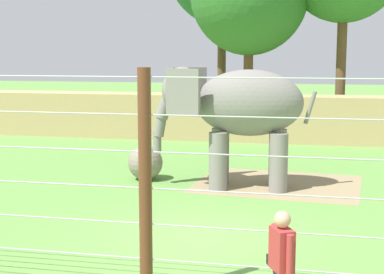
% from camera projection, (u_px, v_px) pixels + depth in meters
% --- Properties ---
extents(ground_plane, '(120.00, 120.00, 0.00)m').
position_uv_depth(ground_plane, '(200.00, 235.00, 11.81)').
color(ground_plane, '#609342').
extents(dirt_patch, '(4.87, 4.03, 0.01)m').
position_uv_depth(dirt_patch, '(277.00, 184.00, 16.38)').
color(dirt_patch, '#937F5B').
rests_on(dirt_patch, ground).
extents(embankment_wall, '(36.00, 1.80, 1.93)m').
position_uv_depth(embankment_wall, '(260.00, 118.00, 24.47)').
color(embankment_wall, tan).
rests_on(embankment_wall, ground).
extents(elephant, '(4.46, 1.97, 3.31)m').
position_uv_depth(elephant, '(236.00, 108.00, 15.71)').
color(elephant, gray).
rests_on(elephant, ground).
extents(enrichment_ball, '(1.01, 1.01, 1.01)m').
position_uv_depth(enrichment_ball, '(145.00, 163.00, 16.87)').
color(enrichment_ball, gray).
rests_on(enrichment_ball, ground).
extents(cable_fence, '(12.64, 0.20, 3.48)m').
position_uv_depth(cable_fence, '(154.00, 185.00, 8.45)').
color(cable_fence, brown).
rests_on(cable_fence, ground).
extents(zookeeper, '(0.40, 0.55, 1.67)m').
position_uv_depth(zookeeper, '(281.00, 267.00, 7.50)').
color(zookeeper, '#33384C').
rests_on(zookeeper, ground).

